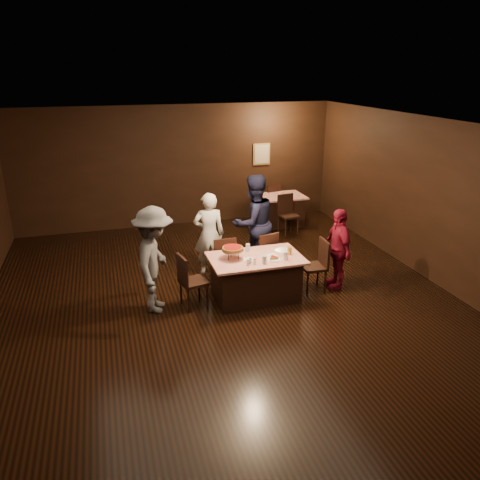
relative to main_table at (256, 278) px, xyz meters
name	(u,v)px	position (x,y,z in m)	size (l,w,h in m)	color
room	(231,189)	(-0.56, -0.47, 1.75)	(10.00, 10.04, 3.02)	black
main_table	(256,278)	(0.00, 0.00, 0.00)	(1.60, 1.00, 0.77)	red
back_table	(278,210)	(1.83, 3.69, 0.00)	(1.30, 0.90, 0.77)	#AE170B
chair_far_left	(223,259)	(-0.40, 0.75, 0.09)	(0.42, 0.42, 0.95)	black
chair_far_right	(263,255)	(0.40, 0.75, 0.09)	(0.42, 0.42, 0.95)	black
chair_end_left	(193,281)	(-1.10, 0.00, 0.09)	(0.42, 0.42, 0.95)	black
chair_end_right	(313,266)	(1.10, 0.00, 0.09)	(0.42, 0.42, 0.95)	black
chair_back_near	(289,215)	(1.83, 2.99, 0.09)	(0.42, 0.42, 0.95)	black
chair_back_far	(270,201)	(1.83, 4.29, 0.09)	(0.42, 0.42, 0.95)	black
diner_white_jacket	(209,234)	(-0.54, 1.23, 0.44)	(0.60, 0.39, 1.64)	white
diner_navy_hoodie	(254,223)	(0.36, 1.23, 0.58)	(0.94, 0.73, 1.93)	black
diner_grey_knit	(155,260)	(-1.72, 0.07, 0.51)	(1.16, 0.66, 1.79)	slate
diner_red_shirt	(338,249)	(1.57, 0.01, 0.37)	(0.88, 0.37, 1.51)	maroon
pizza_stand	(233,249)	(-0.40, 0.05, 0.57)	(0.38, 0.38, 0.22)	black
plate_with_slice	(273,258)	(0.25, -0.18, 0.41)	(0.25, 0.25, 0.06)	white
plate_empty	(283,250)	(0.55, 0.15, 0.39)	(0.25, 0.25, 0.01)	white
glass_front_left	(264,260)	(0.05, -0.30, 0.46)	(0.08, 0.08, 0.14)	silver
glass_front_right	(286,256)	(0.45, -0.25, 0.46)	(0.08, 0.08, 0.14)	silver
glass_amber	(290,251)	(0.60, -0.05, 0.46)	(0.08, 0.08, 0.14)	#BF7F26
glass_back	(248,248)	(-0.05, 0.30, 0.46)	(0.08, 0.08, 0.14)	silver
condiments	(251,262)	(-0.18, -0.28, 0.43)	(0.17, 0.10, 0.09)	silver
napkin_center	(272,255)	(0.30, 0.00, 0.39)	(0.16, 0.16, 0.01)	white
napkin_left	(248,259)	(-0.15, -0.05, 0.39)	(0.16, 0.16, 0.01)	white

